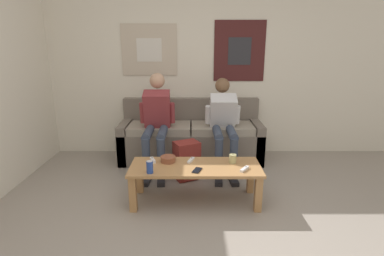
{
  "coord_description": "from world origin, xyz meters",
  "views": [
    {
      "loc": [
        -0.02,
        -2.02,
        1.61
      ],
      "look_at": [
        -0.01,
        1.29,
        0.68
      ],
      "focal_mm": 28.0,
      "sensor_mm": 36.0,
      "label": 1
    }
  ],
  "objects": [
    {
      "name": "drink_can_blue",
      "position": [
        -0.43,
        0.68,
        0.46
      ],
      "size": [
        0.07,
        0.07,
        0.12
      ],
      "color": "#28479E",
      "rests_on": "coffee_table"
    },
    {
      "name": "pillar_candle",
      "position": [
        0.41,
        0.93,
        0.45
      ],
      "size": [
        0.08,
        0.08,
        0.11
      ],
      "color": "tan",
      "rests_on": "coffee_table"
    },
    {
      "name": "backpack",
      "position": [
        -0.08,
        1.41,
        0.23
      ],
      "size": [
        0.36,
        0.33,
        0.47
      ],
      "color": "maroon",
      "rests_on": "ground_plane"
    },
    {
      "name": "game_controller_far_center",
      "position": [
        -0.44,
        0.98,
        0.41
      ],
      "size": [
        0.08,
        0.15,
        0.03
      ],
      "color": "white",
      "rests_on": "coffee_table"
    },
    {
      "name": "ceramic_bowl",
      "position": [
        -0.28,
        0.96,
        0.44
      ],
      "size": [
        0.16,
        0.16,
        0.06
      ],
      "color": "brown",
      "rests_on": "coffee_table"
    },
    {
      "name": "person_seated_adult",
      "position": [
        -0.48,
        1.74,
        0.69
      ],
      "size": [
        0.47,
        0.91,
        1.25
      ],
      "color": "#384256",
      "rests_on": "ground_plane"
    },
    {
      "name": "person_seated_teen",
      "position": [
        0.39,
        1.76,
        0.65
      ],
      "size": [
        0.47,
        0.97,
        1.18
      ],
      "color": "#384256",
      "rests_on": "ground_plane"
    },
    {
      "name": "couch",
      "position": [
        -0.04,
        2.09,
        0.3
      ],
      "size": [
        1.98,
        0.67,
        0.85
      ],
      "color": "#70665B",
      "rests_on": "ground_plane"
    },
    {
      "name": "cell_phone",
      "position": [
        0.03,
        0.73,
        0.41
      ],
      "size": [
        0.11,
        0.15,
        0.01
      ],
      "color": "black",
      "rests_on": "coffee_table"
    },
    {
      "name": "wall_back",
      "position": [
        0.0,
        2.43,
        1.28
      ],
      "size": [
        10.0,
        0.07,
        2.55
      ],
      "color": "silver",
      "rests_on": "ground_plane"
    },
    {
      "name": "coffee_table",
      "position": [
        0.01,
        0.85,
        0.33
      ],
      "size": [
        1.35,
        0.51,
        0.4
      ],
      "color": "#B27F4C",
      "rests_on": "ground_plane"
    },
    {
      "name": "ground_plane",
      "position": [
        0.0,
        0.0,
        0.0
      ],
      "size": [
        18.0,
        18.0,
        0.0
      ],
      "primitive_type": "plane",
      "color": "gray"
    },
    {
      "name": "game_controller_near_right",
      "position": [
        -0.03,
        0.98,
        0.41
      ],
      "size": [
        0.08,
        0.15,
        0.03
      ],
      "color": "white",
      "rests_on": "coffee_table"
    },
    {
      "name": "game_controller_near_left",
      "position": [
        0.5,
        0.74,
        0.41
      ],
      "size": [
        0.11,
        0.14,
        0.03
      ],
      "color": "white",
      "rests_on": "coffee_table"
    }
  ]
}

